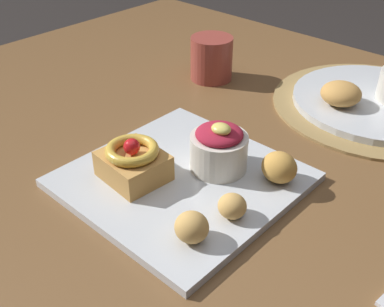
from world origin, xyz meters
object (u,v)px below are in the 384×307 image
(fritter_front, at_px, (279,167))
(coffee_mug, at_px, (212,58))
(back_plate, at_px, (377,101))
(fritter_back, at_px, (192,227))
(front_plate, at_px, (182,180))
(back_pastry, at_px, (340,93))
(cake_slice, at_px, (133,162))
(berry_ramekin, at_px, (219,148))
(fritter_middle, at_px, (232,206))

(fritter_front, height_order, coffee_mug, coffee_mug)
(back_plate, bearing_deg, fritter_back, -90.44)
(front_plate, height_order, back_plate, back_plate)
(fritter_back, relative_size, back_pastry, 0.59)
(cake_slice, distance_m, coffee_mug, 0.37)
(berry_ramekin, height_order, fritter_back, berry_ramekin)
(front_plate, distance_m, fritter_front, 0.13)
(front_plate, relative_size, back_plate, 0.96)
(berry_ramekin, height_order, fritter_middle, berry_ramekin)
(fritter_middle, distance_m, coffee_mug, 0.43)
(fritter_middle, height_order, coffee_mug, coffee_mug)
(front_plate, distance_m, cake_slice, 0.07)
(cake_slice, xyz_separation_m, berry_ramekin, (0.07, 0.10, 0.01))
(fritter_middle, bearing_deg, berry_ramekin, 139.46)
(front_plate, height_order, cake_slice, cake_slice)
(berry_ramekin, xyz_separation_m, fritter_front, (0.08, 0.03, -0.01))
(coffee_mug, bearing_deg, berry_ramekin, -47.35)
(berry_ramekin, distance_m, back_pastry, 0.29)
(fritter_front, distance_m, back_pastry, 0.26)
(fritter_middle, relative_size, fritter_back, 0.89)
(front_plate, bearing_deg, fritter_back, -41.02)
(back_plate, xyz_separation_m, coffee_mug, (-0.30, -0.11, 0.03))
(fritter_middle, bearing_deg, coffee_mug, 134.29)
(coffee_mug, bearing_deg, front_plate, -55.58)
(berry_ramekin, distance_m, fritter_back, 0.15)
(front_plate, relative_size, cake_slice, 3.14)
(front_plate, bearing_deg, berry_ramekin, 65.28)
(front_plate, relative_size, coffee_mug, 3.36)
(fritter_back, height_order, back_plate, fritter_back)
(front_plate, bearing_deg, back_pastry, 80.50)
(front_plate, height_order, fritter_front, fritter_front)
(back_plate, bearing_deg, back_pastry, -121.76)
(fritter_front, xyz_separation_m, back_plate, (-0.00, 0.32, -0.02))
(fritter_front, distance_m, fritter_middle, 0.10)
(back_pastry, bearing_deg, berry_ramekin, -96.63)
(fritter_front, bearing_deg, coffee_mug, 145.26)
(back_pastry, relative_size, coffee_mug, 0.82)
(berry_ramekin, xyz_separation_m, back_pastry, (0.03, 0.29, -0.01))
(fritter_front, distance_m, coffee_mug, 0.37)
(cake_slice, relative_size, fritter_front, 1.83)
(front_plate, xyz_separation_m, back_pastry, (0.06, 0.34, 0.03))
(berry_ramekin, bearing_deg, coffee_mug, 132.65)
(fritter_front, relative_size, fritter_back, 1.21)
(front_plate, distance_m, fritter_back, 0.13)
(berry_ramekin, relative_size, back_plate, 0.27)
(front_plate, xyz_separation_m, back_plate, (0.10, 0.40, 0.01))
(fritter_front, bearing_deg, front_plate, -141.10)
(fritter_front, relative_size, back_pastry, 0.71)
(cake_slice, bearing_deg, back_pastry, 74.82)
(coffee_mug, bearing_deg, back_pastry, 9.54)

